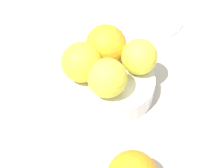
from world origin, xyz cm
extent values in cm
cube|color=#BCB29E|center=(0.00, 0.00, -1.00)|extent=(110.00, 110.00, 2.00)
cylinder|color=white|center=(0.00, 0.00, 0.32)|extent=(9.50, 9.50, 0.64)
cylinder|color=white|center=(0.00, 0.00, 1.76)|extent=(15.32, 15.32, 3.53)
sphere|color=yellow|center=(3.39, -3.89, 7.00)|extent=(6.94, 6.94, 6.94)
sphere|color=yellow|center=(-4.88, 1.75, 6.70)|extent=(6.35, 6.35, 6.35)
sphere|color=#F9A823|center=(-2.60, -4.19, 7.18)|extent=(7.30, 7.30, 7.30)
sphere|color=yellow|center=(2.75, 1.73, 6.83)|extent=(6.60, 6.60, 6.60)
cylinder|color=silver|center=(-21.78, -10.86, 0.40)|extent=(16.82, 16.82, 0.80)
camera|label=1|loc=(28.45, 29.17, 44.98)|focal=53.08mm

